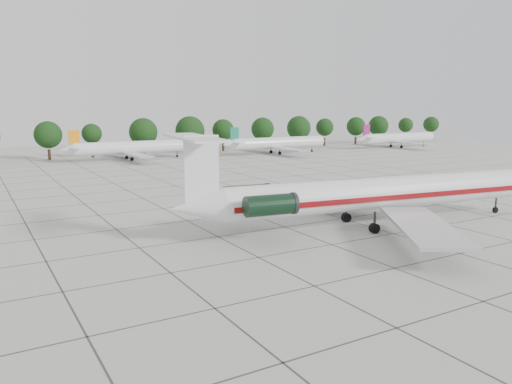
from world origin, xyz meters
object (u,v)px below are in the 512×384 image
main_airliner (366,194)px  bg_airliner_d (278,143)px  bg_airliner_e (398,138)px  bg_airliner_c (132,148)px

main_airliner → bg_airliner_d: (36.55, 74.20, -0.71)m
main_airliner → bg_airliner_e: size_ratio=1.54×
bg_airliner_c → bg_airliner_e: 82.18m
bg_airliner_d → bg_airliner_c: bearing=172.6°
bg_airliner_d → bg_airliner_e: size_ratio=1.00×
main_airliner → bg_airliner_d: main_airliner is taller
bg_airliner_c → bg_airliner_d: same height
bg_airliner_d → bg_airliner_e: (43.48, -1.58, 0.00)m
bg_airliner_c → bg_airliner_d: size_ratio=1.00×
main_airliner → bg_airliner_c: main_airliner is taller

